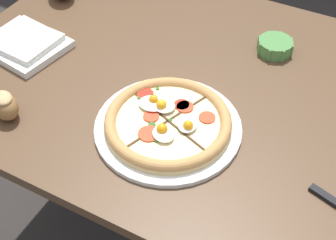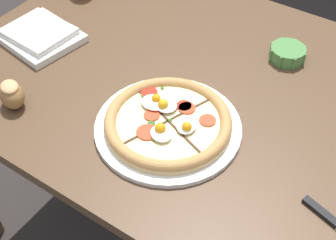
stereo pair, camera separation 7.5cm
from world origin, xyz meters
The scene contains 6 objects.
ground_plane centered at (0.00, 0.00, 0.00)m, with size 12.00×12.00×0.00m, color #2D2826.
dining_table centered at (0.00, 0.00, 0.63)m, with size 1.23×0.91×0.72m.
pizza centered at (0.06, -0.18, 0.74)m, with size 0.34×0.34×0.05m.
ramekin_bowl centered at (0.18, 0.21, 0.74)m, with size 0.10×0.10×0.04m.
napkin_folded centered at (-0.43, -0.10, 0.74)m, with size 0.23×0.21×0.04m.
bread_piece_mid centered at (-0.30, -0.32, 0.76)m, with size 0.09×0.08×0.07m.
Camera 2 is at (0.46, -0.79, 1.51)m, focal length 50.00 mm.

